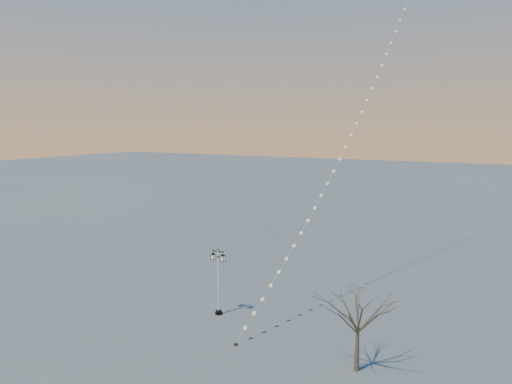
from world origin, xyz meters
The scene contains 4 objects.
ground centered at (0.00, 0.00, 0.00)m, with size 300.00×300.00×0.00m, color #5A5C5B.
street_lamp centered at (-2.01, 1.73, 2.54)m, with size 1.16×0.51×4.59m.
bare_tree centered at (8.31, -0.96, 3.14)m, with size 2.73×2.73×4.53m.
kite_train centered at (4.49, 13.85, 17.62)m, with size 6.96×31.52×35.50m.
Camera 1 is at (14.18, -23.13, 12.73)m, focal length 31.94 mm.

